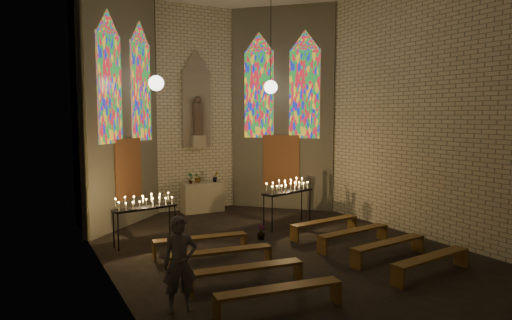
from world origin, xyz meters
The scene contains 18 objects.
floor centered at (0.00, 0.00, 0.00)m, with size 12.00×12.00×0.00m, color black.
room centered at (0.00, 3.37, 3.72)m, with size 8.22×12.43×7.00m.
altar centered at (0.00, 5.45, 0.50)m, with size 1.40×0.60×1.00m, color #B1AB91.
flower_vase_left centered at (-0.44, 5.39, 1.19)m, with size 0.20×0.13×0.37m, color #4C723F.
flower_vase_center centered at (-0.11, 5.54, 1.19)m, with size 0.35×0.30×0.39m, color #4C723F.
flower_vase_right centered at (0.45, 5.36, 1.19)m, with size 0.20×0.16×0.37m, color #4C723F.
aisle_flower_pot centered at (0.09, 1.45, 0.19)m, with size 0.21×0.21×0.38m, color #4C723F.
votive_stand_left centered at (-2.74, 2.43, 1.03)m, with size 1.67×0.66×1.20m.
votive_stand_right centered at (1.49, 2.36, 1.12)m, with size 1.83×0.90×1.31m.
pew_left_0 centered at (-1.81, 0.96, 0.35)m, with size 2.24×0.59×0.43m.
pew_right_0 centered at (1.81, 0.96, 0.35)m, with size 2.24×0.59×0.43m.
pew_left_1 centered at (-1.81, -0.24, 0.35)m, with size 2.24×0.59×0.43m.
pew_right_1 centered at (1.81, -0.24, 0.35)m, with size 2.24×0.59×0.43m.
pew_left_2 centered at (-1.81, -1.44, 0.35)m, with size 2.24×0.59×0.43m.
pew_right_2 centered at (1.81, -1.44, 0.35)m, with size 2.24×0.59×0.43m.
pew_left_3 centered at (-1.81, -2.64, 0.35)m, with size 2.24×0.59×0.43m.
pew_right_3 centered at (1.81, -2.64, 0.35)m, with size 2.24×0.59×0.43m.
visitor centered at (-3.24, -1.80, 0.80)m, with size 0.59×0.38×1.61m, color #47464F.
Camera 1 is at (-5.61, -8.93, 3.27)m, focal length 32.00 mm.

